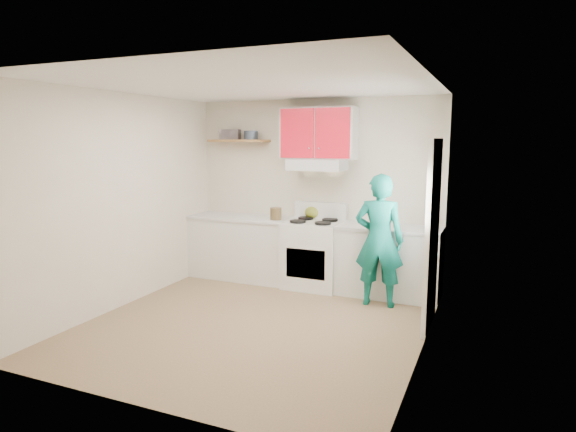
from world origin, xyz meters
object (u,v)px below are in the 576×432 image
at_px(tin, 251,135).
at_px(crock, 276,214).
at_px(stove, 314,254).
at_px(person, 379,240).
at_px(kettle, 312,212).

xyz_separation_m(tin, crock, (0.49, -0.21, -1.10)).
distance_m(stove, person, 1.14).
distance_m(stove, kettle, 0.62).
distance_m(tin, crock, 1.23).
bearing_deg(person, kettle, -35.34).
bearing_deg(kettle, tin, 173.12).
height_order(kettle, person, person).
relative_size(stove, tin, 4.49).
bearing_deg(crock, stove, 5.22).
bearing_deg(person, crock, -17.83).
xyz_separation_m(tin, person, (2.04, -0.57, -1.28)).
xyz_separation_m(kettle, crock, (-0.43, -0.30, -0.01)).
bearing_deg(kettle, person, -43.21).
relative_size(kettle, person, 0.13).
xyz_separation_m(tin, kettle, (0.92, 0.09, -1.09)).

